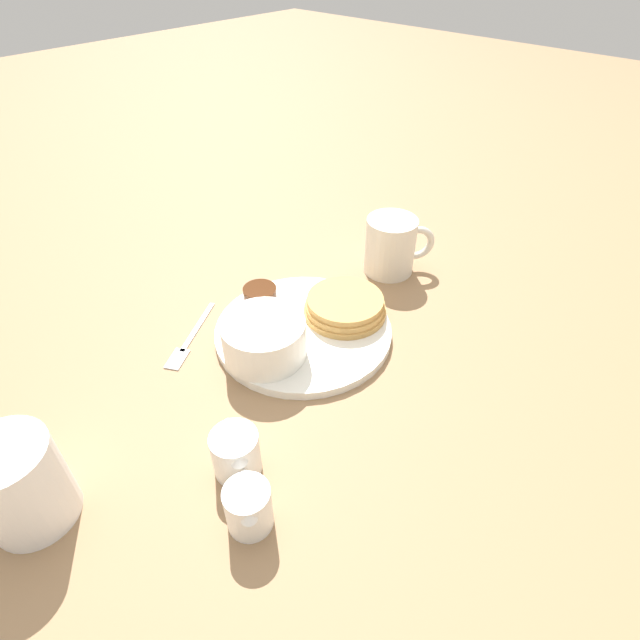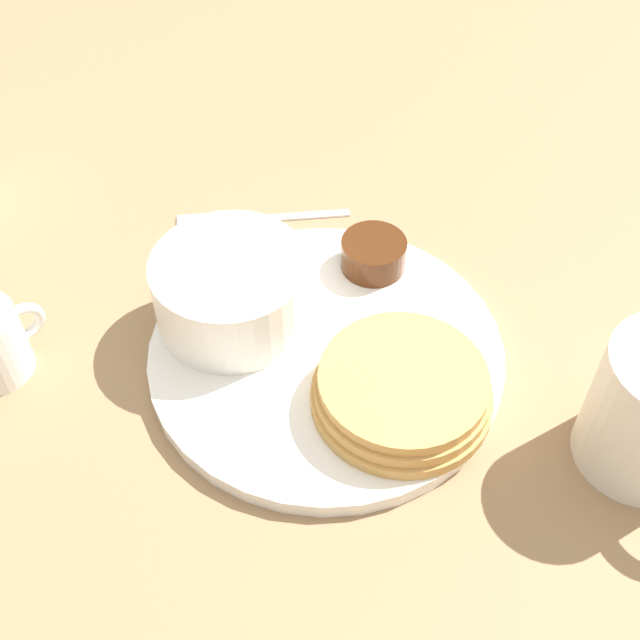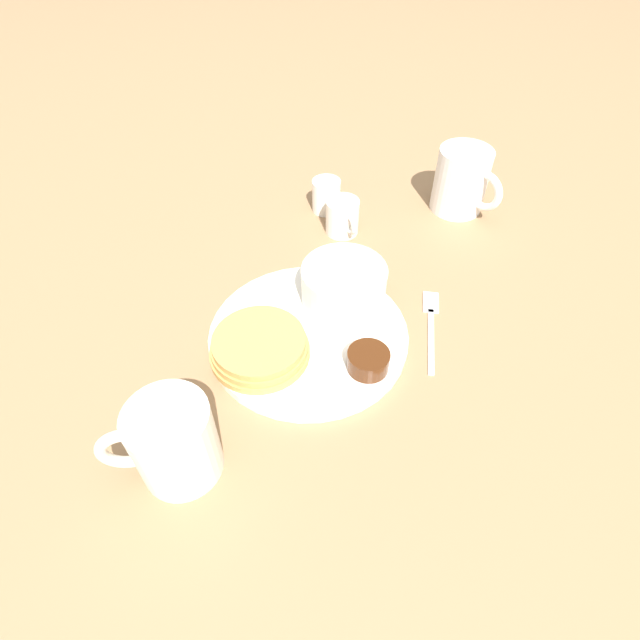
{
  "view_description": "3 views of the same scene",
  "coord_description": "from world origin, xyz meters",
  "px_view_note": "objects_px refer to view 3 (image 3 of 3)",
  "views": [
    {
      "loc": [
        0.36,
        0.36,
        0.45
      ],
      "look_at": [
        -0.02,
        0.01,
        0.02
      ],
      "focal_mm": 28.0,
      "sensor_mm": 36.0,
      "label": 1
    },
    {
      "loc": [
        -0.14,
        0.32,
        0.43
      ],
      "look_at": [
        0.01,
        -0.01,
        0.03
      ],
      "focal_mm": 45.0,
      "sensor_mm": 36.0,
      "label": 2
    },
    {
      "loc": [
        -0.31,
        -0.26,
        0.46
      ],
      "look_at": [
        0.01,
        -0.01,
        0.03
      ],
      "focal_mm": 28.0,
      "sensor_mm": 36.0,
      "label": 3
    }
  ],
  "objects_px": {
    "fork": "(431,320)",
    "creamer_pitcher_near": "(342,216)",
    "plate": "(309,335)",
    "bowl": "(345,285)",
    "second_mug": "(462,181)",
    "coffee_mug": "(172,442)",
    "creamer_pitcher_far": "(326,196)"
  },
  "relations": [
    {
      "from": "bowl",
      "to": "second_mug",
      "type": "bearing_deg",
      "value": -1.5
    },
    {
      "from": "plate",
      "to": "fork",
      "type": "relative_size",
      "value": 1.89
    },
    {
      "from": "creamer_pitcher_near",
      "to": "fork",
      "type": "bearing_deg",
      "value": -112.04
    },
    {
      "from": "creamer_pitcher_near",
      "to": "second_mug",
      "type": "distance_m",
      "value": 0.2
    },
    {
      "from": "second_mug",
      "to": "fork",
      "type": "bearing_deg",
      "value": -159.12
    },
    {
      "from": "plate",
      "to": "creamer_pitcher_far",
      "type": "bearing_deg",
      "value": 33.38
    },
    {
      "from": "coffee_mug",
      "to": "plate",
      "type": "bearing_deg",
      "value": 2.02
    },
    {
      "from": "plate",
      "to": "coffee_mug",
      "type": "xyz_separation_m",
      "value": [
        -0.21,
        -0.01,
        0.04
      ]
    },
    {
      "from": "coffee_mug",
      "to": "creamer_pitcher_far",
      "type": "xyz_separation_m",
      "value": [
        0.44,
        0.16,
        -0.02
      ]
    },
    {
      "from": "bowl",
      "to": "creamer_pitcher_near",
      "type": "distance_m",
      "value": 0.16
    },
    {
      "from": "bowl",
      "to": "creamer_pitcher_far",
      "type": "height_order",
      "value": "bowl"
    },
    {
      "from": "plate",
      "to": "bowl",
      "type": "bearing_deg",
      "value": -1.5
    },
    {
      "from": "fork",
      "to": "creamer_pitcher_near",
      "type": "bearing_deg",
      "value": 67.96
    },
    {
      "from": "creamer_pitcher_far",
      "to": "second_mug",
      "type": "relative_size",
      "value": 0.5
    },
    {
      "from": "bowl",
      "to": "second_mug",
      "type": "height_order",
      "value": "second_mug"
    },
    {
      "from": "bowl",
      "to": "creamer_pitcher_near",
      "type": "height_order",
      "value": "bowl"
    },
    {
      "from": "plate",
      "to": "creamer_pitcher_near",
      "type": "xyz_separation_m",
      "value": [
        0.2,
        0.1,
        0.02
      ]
    },
    {
      "from": "plate",
      "to": "fork",
      "type": "distance_m",
      "value": 0.16
    },
    {
      "from": "fork",
      "to": "second_mug",
      "type": "xyz_separation_m",
      "value": [
        0.24,
        0.09,
        0.05
      ]
    },
    {
      "from": "coffee_mug",
      "to": "fork",
      "type": "bearing_deg",
      "value": -16.28
    },
    {
      "from": "creamer_pitcher_near",
      "to": "fork",
      "type": "relative_size",
      "value": 0.52
    },
    {
      "from": "creamer_pitcher_far",
      "to": "coffee_mug",
      "type": "bearing_deg",
      "value": -160.08
    },
    {
      "from": "coffee_mug",
      "to": "second_mug",
      "type": "distance_m",
      "value": 0.57
    },
    {
      "from": "bowl",
      "to": "creamer_pitcher_far",
      "type": "bearing_deg",
      "value": 43.79
    },
    {
      "from": "bowl",
      "to": "fork",
      "type": "relative_size",
      "value": 0.83
    },
    {
      "from": "plate",
      "to": "bowl",
      "type": "height_order",
      "value": "bowl"
    },
    {
      "from": "bowl",
      "to": "plate",
      "type": "bearing_deg",
      "value": 178.5
    },
    {
      "from": "plate",
      "to": "bowl",
      "type": "relative_size",
      "value": 2.28
    },
    {
      "from": "creamer_pitcher_far",
      "to": "second_mug",
      "type": "distance_m",
      "value": 0.21
    },
    {
      "from": "creamer_pitcher_far",
      "to": "fork",
      "type": "relative_size",
      "value": 0.45
    },
    {
      "from": "coffee_mug",
      "to": "creamer_pitcher_far",
      "type": "distance_m",
      "value": 0.47
    },
    {
      "from": "creamer_pitcher_near",
      "to": "creamer_pitcher_far",
      "type": "height_order",
      "value": "creamer_pitcher_near"
    }
  ]
}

